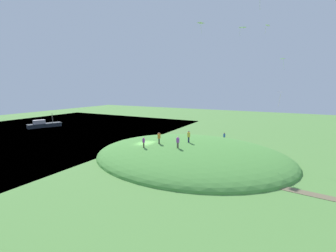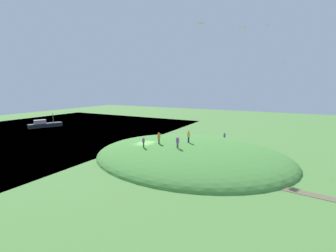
{
  "view_description": "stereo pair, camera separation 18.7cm",
  "coord_description": "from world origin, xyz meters",
  "px_view_note": "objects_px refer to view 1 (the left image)",
  "views": [
    {
      "loc": [
        19.93,
        -29.92,
        10.75
      ],
      "look_at": [
        2.1,
        3.79,
        4.35
      ],
      "focal_mm": 24.69,
      "sensor_mm": 36.0,
      "label": 1
    },
    {
      "loc": [
        20.09,
        -29.83,
        10.75
      ],
      "look_at": [
        2.1,
        3.79,
        4.35
      ],
      "focal_mm": 24.69,
      "sensor_mm": 36.0,
      "label": 2
    }
  ],
  "objects_px": {
    "person_with_child": "(159,137)",
    "person_watching_kites": "(224,136)",
    "kite_4": "(280,93)",
    "kite_1": "(201,23)",
    "kite_5": "(283,59)",
    "person_near_shore": "(189,135)",
    "person_walking_path": "(144,141)",
    "kite_0": "(242,28)",
    "boat_on_lake": "(44,125)",
    "mooring_post": "(108,151)",
    "kite_3": "(268,26)",
    "person_on_hilltop": "(178,141)"
  },
  "relations": [
    {
      "from": "kite_1",
      "to": "kite_5",
      "type": "distance_m",
      "value": 14.71
    },
    {
      "from": "person_walking_path",
      "to": "person_on_hilltop",
      "type": "distance_m",
      "value": 5.11
    },
    {
      "from": "person_watching_kites",
      "to": "person_walking_path",
      "type": "distance_m",
      "value": 19.47
    },
    {
      "from": "kite_4",
      "to": "mooring_post",
      "type": "height_order",
      "value": "kite_4"
    },
    {
      "from": "person_near_shore",
      "to": "kite_4",
      "type": "relative_size",
      "value": 0.85
    },
    {
      "from": "kite_5",
      "to": "kite_3",
      "type": "bearing_deg",
      "value": -114.69
    },
    {
      "from": "boat_on_lake",
      "to": "kite_1",
      "type": "xyz_separation_m",
      "value": [
        44.38,
        0.58,
        20.83
      ]
    },
    {
      "from": "person_watching_kites",
      "to": "kite_0",
      "type": "relative_size",
      "value": 1.6
    },
    {
      "from": "person_watching_kites",
      "to": "kite_3",
      "type": "distance_m",
      "value": 21.42
    },
    {
      "from": "kite_0",
      "to": "boat_on_lake",
      "type": "bearing_deg",
      "value": 172.98
    },
    {
      "from": "person_near_shore",
      "to": "mooring_post",
      "type": "xyz_separation_m",
      "value": [
        -12.14,
        -4.72,
        -2.95
      ]
    },
    {
      "from": "boat_on_lake",
      "to": "kite_0",
      "type": "xyz_separation_m",
      "value": [
        52.7,
        -6.49,
        17.67
      ]
    },
    {
      "from": "person_near_shore",
      "to": "person_on_hilltop",
      "type": "height_order",
      "value": "person_near_shore"
    },
    {
      "from": "person_near_shore",
      "to": "kite_0",
      "type": "bearing_deg",
      "value": 157.09
    },
    {
      "from": "person_near_shore",
      "to": "person_walking_path",
      "type": "bearing_deg",
      "value": 18.0
    },
    {
      "from": "mooring_post",
      "to": "kite_3",
      "type": "bearing_deg",
      "value": 23.87
    },
    {
      "from": "person_with_child",
      "to": "person_on_hilltop",
      "type": "bearing_deg",
      "value": -121.06
    },
    {
      "from": "kite_1",
      "to": "person_walking_path",
      "type": "bearing_deg",
      "value": -108.76
    },
    {
      "from": "person_on_hilltop",
      "to": "kite_5",
      "type": "distance_m",
      "value": 21.37
    },
    {
      "from": "boat_on_lake",
      "to": "kite_1",
      "type": "height_order",
      "value": "kite_1"
    },
    {
      "from": "boat_on_lake",
      "to": "kite_1",
      "type": "relative_size",
      "value": 4.79
    },
    {
      "from": "kite_0",
      "to": "kite_5",
      "type": "relative_size",
      "value": 0.6
    },
    {
      "from": "person_near_shore",
      "to": "kite_0",
      "type": "relative_size",
      "value": 1.67
    },
    {
      "from": "kite_3",
      "to": "person_on_hilltop",
      "type": "bearing_deg",
      "value": -140.2
    },
    {
      "from": "person_near_shore",
      "to": "person_watching_kites",
      "type": "bearing_deg",
      "value": -123.97
    },
    {
      "from": "person_with_child",
      "to": "person_on_hilltop",
      "type": "distance_m",
      "value": 3.81
    },
    {
      "from": "person_near_shore",
      "to": "kite_4",
      "type": "height_order",
      "value": "kite_4"
    },
    {
      "from": "kite_0",
      "to": "mooring_post",
      "type": "height_order",
      "value": "kite_0"
    },
    {
      "from": "person_walking_path",
      "to": "person_on_hilltop",
      "type": "bearing_deg",
      "value": 104.44
    },
    {
      "from": "person_walking_path",
      "to": "kite_4",
      "type": "xyz_separation_m",
      "value": [
        17.25,
        9.7,
        6.94
      ]
    },
    {
      "from": "boat_on_lake",
      "to": "person_near_shore",
      "type": "bearing_deg",
      "value": 103.41
    },
    {
      "from": "person_watching_kites",
      "to": "kite_4",
      "type": "height_order",
      "value": "kite_4"
    },
    {
      "from": "person_watching_kites",
      "to": "mooring_post",
      "type": "bearing_deg",
      "value": -19.23
    },
    {
      "from": "boat_on_lake",
      "to": "person_walking_path",
      "type": "relative_size",
      "value": 5.4
    },
    {
      "from": "boat_on_lake",
      "to": "kite_0",
      "type": "relative_size",
      "value": 7.72
    },
    {
      "from": "kite_3",
      "to": "kite_4",
      "type": "height_order",
      "value": "kite_3"
    },
    {
      "from": "kite_5",
      "to": "person_watching_kites",
      "type": "bearing_deg",
      "value": 159.63
    },
    {
      "from": "kite_1",
      "to": "kite_4",
      "type": "relative_size",
      "value": 0.82
    },
    {
      "from": "person_with_child",
      "to": "kite_4",
      "type": "bearing_deg",
      "value": -80.87
    },
    {
      "from": "kite_4",
      "to": "kite_1",
      "type": "bearing_deg",
      "value": 170.24
    },
    {
      "from": "person_with_child",
      "to": "kite_5",
      "type": "bearing_deg",
      "value": -68.44
    },
    {
      "from": "boat_on_lake",
      "to": "person_with_child",
      "type": "xyz_separation_m",
      "value": [
        41.57,
        -9.03,
        2.56
      ]
    },
    {
      "from": "person_watching_kites",
      "to": "person_walking_path",
      "type": "xyz_separation_m",
      "value": [
        -7.41,
        -17.9,
        1.84
      ]
    },
    {
      "from": "kite_3",
      "to": "kite_4",
      "type": "relative_size",
      "value": 0.52
    },
    {
      "from": "person_watching_kites",
      "to": "kite_4",
      "type": "bearing_deg",
      "value": 69.72
    },
    {
      "from": "person_walking_path",
      "to": "person_near_shore",
      "type": "bearing_deg",
      "value": 131.56
    },
    {
      "from": "person_with_child",
      "to": "person_watching_kites",
      "type": "bearing_deg",
      "value": -37.14
    },
    {
      "from": "person_walking_path",
      "to": "kite_0",
      "type": "height_order",
      "value": "kite_0"
    },
    {
      "from": "kite_5",
      "to": "boat_on_lake",
      "type": "bearing_deg",
      "value": -177.08
    },
    {
      "from": "boat_on_lake",
      "to": "mooring_post",
      "type": "relative_size",
      "value": 8.31
    }
  ]
}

